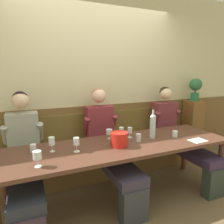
# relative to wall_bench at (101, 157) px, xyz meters

# --- Properties ---
(ground_plane) EXTENTS (6.80, 6.80, 0.02)m
(ground_plane) POSITION_rel_wall_bench_xyz_m (0.00, -0.83, -0.29)
(ground_plane) COLOR brown
(ground_plane) RESTS_ON ground
(room_wall_back) EXTENTS (6.80, 0.08, 2.80)m
(room_wall_back) POSITION_rel_wall_bench_xyz_m (0.00, 0.26, 1.12)
(room_wall_back) COLOR beige
(room_wall_back) RESTS_ON ground
(wood_wainscot_panel) EXTENTS (6.80, 0.03, 1.04)m
(wood_wainscot_panel) POSITION_rel_wall_bench_xyz_m (0.00, 0.21, 0.24)
(wood_wainscot_panel) COLOR brown
(wood_wainscot_panel) RESTS_ON ground
(wall_bench) EXTENTS (3.00, 0.42, 0.94)m
(wall_bench) POSITION_rel_wall_bench_xyz_m (0.00, 0.00, 0.00)
(wall_bench) COLOR brown
(wall_bench) RESTS_ON ground
(dining_table) EXTENTS (2.70, 0.79, 0.72)m
(dining_table) POSITION_rel_wall_bench_xyz_m (0.00, -0.68, 0.37)
(dining_table) COLOR #513023
(dining_table) RESTS_ON ground
(person_center_right_seat) EXTENTS (0.48, 1.24, 1.32)m
(person_center_right_seat) POSITION_rel_wall_bench_xyz_m (-1.04, -0.35, 0.36)
(person_center_right_seat) COLOR #372838
(person_center_right_seat) RESTS_ON ground
(person_right_seat) EXTENTS (0.49, 1.24, 1.33)m
(person_right_seat) POSITION_rel_wall_bench_xyz_m (-0.03, -0.35, 0.36)
(person_right_seat) COLOR #303239
(person_right_seat) RESTS_ON ground
(person_center_left_seat) EXTENTS (0.48, 1.24, 1.31)m
(person_center_left_seat) POSITION_rel_wall_bench_xyz_m (1.12, -0.36, 0.34)
(person_center_left_seat) COLOR #2C372F
(person_center_left_seat) RESTS_ON ground
(ice_bucket) EXTENTS (0.20, 0.20, 0.16)m
(ice_bucket) POSITION_rel_wall_bench_xyz_m (-0.04, -0.73, 0.52)
(ice_bucket) COLOR red
(ice_bucket) RESTS_ON dining_table
(wine_bottle_amber_mid) EXTENTS (0.07, 0.07, 0.39)m
(wine_bottle_amber_mid) POSITION_rel_wall_bench_xyz_m (0.47, -0.64, 0.61)
(wine_bottle_amber_mid) COLOR silver
(wine_bottle_amber_mid) RESTS_ON dining_table
(wine_glass_center_rear) EXTENTS (0.07, 0.07, 0.14)m
(wine_glass_center_rear) POSITION_rel_wall_bench_xyz_m (0.21, -0.52, 0.53)
(wine_glass_center_rear) COLOR silver
(wine_glass_center_rear) RESTS_ON dining_table
(wine_glass_center_front) EXTENTS (0.07, 0.07, 0.14)m
(wine_glass_center_front) POSITION_rel_wall_bench_xyz_m (0.10, -0.50, 0.54)
(wine_glass_center_front) COLOR silver
(wine_glass_center_front) RESTS_ON dining_table
(wine_glass_left_end) EXTENTS (0.08, 0.08, 0.12)m
(wine_glass_left_end) POSITION_rel_wall_bench_xyz_m (-0.05, -0.45, 0.53)
(wine_glass_left_end) COLOR silver
(wine_glass_left_end) RESTS_ON dining_table
(wine_glass_near_bucket) EXTENTS (0.08, 0.08, 0.15)m
(wine_glass_near_bucket) POSITION_rel_wall_bench_xyz_m (-0.93, -0.91, 0.55)
(wine_glass_near_bucket) COLOR silver
(wine_glass_near_bucket) RESTS_ON dining_table
(wine_glass_right_end) EXTENTS (0.07, 0.07, 0.16)m
(wine_glass_right_end) POSITION_rel_wall_bench_xyz_m (-0.53, -0.71, 0.55)
(wine_glass_right_end) COLOR silver
(wine_glass_right_end) RESTS_ON dining_table
(wine_glass_mid_right) EXTENTS (0.06, 0.06, 0.16)m
(wine_glass_mid_right) POSITION_rel_wall_bench_xyz_m (-0.77, -0.61, 0.55)
(wine_glass_mid_right) COLOR silver
(wine_glass_mid_right) RESTS_ON dining_table
(water_tumbler_center) EXTENTS (0.06, 0.06, 0.09)m
(water_tumbler_center) POSITION_rel_wall_bench_xyz_m (-0.95, -0.54, 0.49)
(water_tumbler_center) COLOR silver
(water_tumbler_center) RESTS_ON dining_table
(water_tumbler_right) EXTENTS (0.07, 0.07, 0.08)m
(water_tumbler_right) POSITION_rel_wall_bench_xyz_m (0.76, -0.72, 0.48)
(water_tumbler_right) COLOR silver
(water_tumbler_right) RESTS_ON dining_table
(water_tumbler_left) EXTENTS (0.06, 0.06, 0.09)m
(water_tumbler_left) POSITION_rel_wall_bench_xyz_m (0.24, -0.69, 0.49)
(water_tumbler_left) COLOR silver
(water_tumbler_left) RESTS_ON dining_table
(tasting_sheet_left_guest) EXTENTS (0.22, 0.17, 0.00)m
(tasting_sheet_left_guest) POSITION_rel_wall_bench_xyz_m (0.92, -0.94, 0.44)
(tasting_sheet_left_guest) COLOR white
(tasting_sheet_left_guest) RESTS_ON dining_table
(corner_pedestal) EXTENTS (0.28, 0.28, 1.03)m
(corner_pedestal) POSITION_rel_wall_bench_xyz_m (1.80, 0.03, 0.24)
(corner_pedestal) COLOR brown
(corner_pedestal) RESTS_ON ground
(potted_plant) EXTENTS (0.22, 0.22, 0.40)m
(potted_plant) POSITION_rel_wall_bench_xyz_m (1.80, 0.03, 0.99)
(potted_plant) COLOR #25683C
(potted_plant) RESTS_ON corner_pedestal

